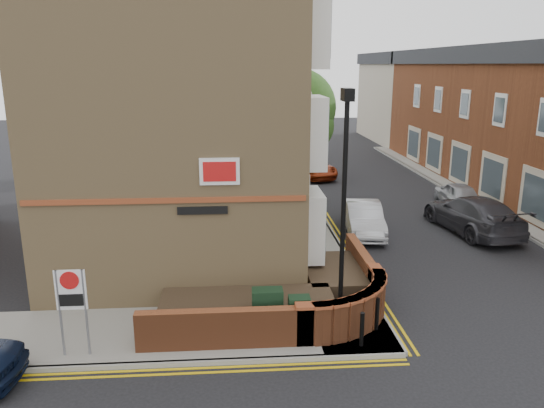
% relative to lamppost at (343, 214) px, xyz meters
% --- Properties ---
extents(ground, '(120.00, 120.00, 0.00)m').
position_rel_lamppost_xyz_m(ground, '(-1.60, -1.20, -3.34)').
color(ground, black).
rests_on(ground, ground).
extents(pavement_corner, '(13.00, 3.00, 0.12)m').
position_rel_lamppost_xyz_m(pavement_corner, '(-5.10, 0.30, -3.28)').
color(pavement_corner, gray).
rests_on(pavement_corner, ground).
extents(pavement_main, '(2.00, 32.00, 0.12)m').
position_rel_lamppost_xyz_m(pavement_main, '(0.40, 14.80, -3.28)').
color(pavement_main, gray).
rests_on(pavement_main, ground).
extents(pavement_far, '(4.00, 40.00, 0.12)m').
position_rel_lamppost_xyz_m(pavement_far, '(11.40, 11.80, -3.28)').
color(pavement_far, gray).
rests_on(pavement_far, ground).
extents(kerb_side, '(13.00, 0.15, 0.12)m').
position_rel_lamppost_xyz_m(kerb_side, '(-5.10, -1.20, -3.28)').
color(kerb_side, gray).
rests_on(kerb_side, ground).
extents(kerb_main_near, '(0.15, 32.00, 0.12)m').
position_rel_lamppost_xyz_m(kerb_main_near, '(1.40, 14.80, -3.28)').
color(kerb_main_near, gray).
rests_on(kerb_main_near, ground).
extents(kerb_main_far, '(0.15, 40.00, 0.12)m').
position_rel_lamppost_xyz_m(kerb_main_far, '(9.40, 11.80, -3.28)').
color(kerb_main_far, gray).
rests_on(kerb_main_far, ground).
extents(yellow_lines_side, '(13.00, 0.28, 0.01)m').
position_rel_lamppost_xyz_m(yellow_lines_side, '(-5.10, -1.45, -3.34)').
color(yellow_lines_side, gold).
rests_on(yellow_lines_side, ground).
extents(yellow_lines_main, '(0.28, 32.00, 0.01)m').
position_rel_lamppost_xyz_m(yellow_lines_main, '(1.65, 14.80, -3.34)').
color(yellow_lines_main, gold).
rests_on(yellow_lines_main, ground).
extents(corner_building, '(8.95, 10.40, 13.60)m').
position_rel_lamppost_xyz_m(corner_building, '(-4.44, 6.80, 2.88)').
color(corner_building, tan).
rests_on(corner_building, ground).
extents(garden_wall, '(6.80, 6.00, 1.20)m').
position_rel_lamppost_xyz_m(garden_wall, '(-1.60, 1.30, -3.34)').
color(garden_wall, brown).
rests_on(garden_wall, ground).
extents(lamppost, '(0.25, 0.50, 6.30)m').
position_rel_lamppost_xyz_m(lamppost, '(0.00, 0.00, 0.00)').
color(lamppost, black).
rests_on(lamppost, pavement_corner).
extents(utility_cabinet_large, '(0.80, 0.45, 1.20)m').
position_rel_lamppost_xyz_m(utility_cabinet_large, '(-1.90, 0.10, -2.62)').
color(utility_cabinet_large, black).
rests_on(utility_cabinet_large, pavement_corner).
extents(utility_cabinet_small, '(0.55, 0.40, 1.10)m').
position_rel_lamppost_xyz_m(utility_cabinet_small, '(-1.10, -0.20, -2.67)').
color(utility_cabinet_small, black).
rests_on(utility_cabinet_small, pavement_corner).
extents(bollard_near, '(0.11, 0.11, 0.90)m').
position_rel_lamppost_xyz_m(bollard_near, '(0.40, -0.80, -2.77)').
color(bollard_near, black).
rests_on(bollard_near, pavement_corner).
extents(bollard_far, '(0.11, 0.11, 0.90)m').
position_rel_lamppost_xyz_m(bollard_far, '(1.00, -0.00, -2.77)').
color(bollard_far, black).
rests_on(bollard_far, pavement_corner).
extents(zone_sign, '(0.72, 0.07, 2.20)m').
position_rel_lamppost_xyz_m(zone_sign, '(-6.60, -0.70, -1.70)').
color(zone_sign, slate).
rests_on(zone_sign, pavement_corner).
extents(far_terrace, '(5.40, 30.40, 8.00)m').
position_rel_lamppost_xyz_m(far_terrace, '(12.90, 15.80, 0.70)').
color(far_terrace, brown).
rests_on(far_terrace, ground).
extents(far_terrace_cream, '(5.40, 12.40, 8.00)m').
position_rel_lamppost_xyz_m(far_terrace_cream, '(12.90, 36.80, 0.71)').
color(far_terrace_cream, '#BAB099').
rests_on(far_terrace_cream, ground).
extents(tree_near, '(3.64, 3.65, 6.70)m').
position_rel_lamppost_xyz_m(tree_near, '(0.40, 12.85, 1.36)').
color(tree_near, '#382B1E').
rests_on(tree_near, pavement_main).
extents(tree_mid, '(4.03, 4.03, 7.42)m').
position_rel_lamppost_xyz_m(tree_mid, '(0.40, 20.85, 1.85)').
color(tree_mid, '#382B1E').
rests_on(tree_mid, pavement_main).
extents(tree_far, '(3.81, 3.81, 7.00)m').
position_rel_lamppost_xyz_m(tree_far, '(0.40, 28.85, 1.57)').
color(tree_far, '#382B1E').
rests_on(tree_far, pavement_main).
extents(traffic_light_assembly, '(0.20, 0.16, 4.20)m').
position_rel_lamppost_xyz_m(traffic_light_assembly, '(0.80, 23.80, -0.56)').
color(traffic_light_assembly, black).
rests_on(traffic_light_assembly, pavement_main).
extents(silver_car_near, '(1.86, 4.21, 1.34)m').
position_rel_lamppost_xyz_m(silver_car_near, '(2.72, 8.52, -2.67)').
color(silver_car_near, '#B5B8BD').
rests_on(silver_car_near, ground).
extents(red_car_main, '(3.23, 5.09, 1.31)m').
position_rel_lamppost_xyz_m(red_car_main, '(2.20, 20.32, -2.69)').
color(red_car_main, maroon).
rests_on(red_car_main, ground).
extents(grey_car_far, '(2.92, 5.68, 1.58)m').
position_rel_lamppost_xyz_m(grey_car_far, '(7.40, 8.42, -2.56)').
color(grey_car_far, '#313036').
rests_on(grey_car_far, ground).
extents(silver_car_far, '(1.58, 3.64, 1.22)m').
position_rel_lamppost_xyz_m(silver_car_far, '(8.61, 12.80, -2.73)').
color(silver_car_far, '#9D9FA4').
rests_on(silver_car_far, ground).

